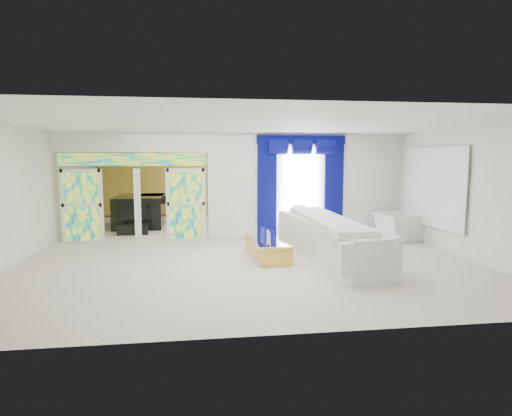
{
  "coord_description": "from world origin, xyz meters",
  "views": [
    {
      "loc": [
        -1.05,
        -11.19,
        2.29
      ],
      "look_at": [
        0.3,
        -1.2,
        1.1
      ],
      "focal_mm": 29.68,
      "sensor_mm": 36.0,
      "label": 1
    }
  ],
  "objects": [
    {
      "name": "floor",
      "position": [
        0.0,
        0.0,
        0.0
      ],
      "size": [
        12.0,
        12.0,
        0.0
      ],
      "primitive_type": "plane",
      "color": "#B7AF9E",
      "rests_on": "ground"
    },
    {
      "name": "dividing_wall",
      "position": [
        2.15,
        1.0,
        1.5
      ],
      "size": [
        5.7,
        0.18,
        3.0
      ],
      "primitive_type": "cube",
      "color": "white",
      "rests_on": "ground"
    },
    {
      "name": "dividing_header",
      "position": [
        -2.85,
        1.0,
        2.73
      ],
      "size": [
        4.3,
        0.18,
        0.55
      ],
      "primitive_type": "cube",
      "color": "white",
      "rests_on": "dividing_wall"
    },
    {
      "name": "stained_panel_left",
      "position": [
        -4.28,
        1.0,
        1.0
      ],
      "size": [
        0.95,
        0.04,
        2.0
      ],
      "primitive_type": "cube",
      "color": "#994C3F",
      "rests_on": "ground"
    },
    {
      "name": "stained_panel_right",
      "position": [
        -1.42,
        1.0,
        1.0
      ],
      "size": [
        0.95,
        0.04,
        2.0
      ],
      "primitive_type": "cube",
      "color": "#994C3F",
      "rests_on": "ground"
    },
    {
      "name": "stained_transom",
      "position": [
        -2.85,
        1.0,
        2.25
      ],
      "size": [
        4.0,
        0.05,
        0.35
      ],
      "primitive_type": "cube",
      "color": "#994C3F",
      "rests_on": "dividing_header"
    },
    {
      "name": "window_pane",
      "position": [
        1.9,
        0.9,
        1.45
      ],
      "size": [
        1.0,
        0.02,
        2.3
      ],
      "primitive_type": "cube",
      "color": "white",
      "rests_on": "dividing_wall"
    },
    {
      "name": "blue_drape_left",
      "position": [
        0.9,
        0.87,
        1.4
      ],
      "size": [
        0.55,
        0.1,
        2.8
      ],
      "primitive_type": "cube",
      "color": "#030446",
      "rests_on": "ground"
    },
    {
      "name": "blue_drape_right",
      "position": [
        2.9,
        0.87,
        1.4
      ],
      "size": [
        0.55,
        0.1,
        2.8
      ],
      "primitive_type": "cube",
      "color": "#030446",
      "rests_on": "ground"
    },
    {
      "name": "blue_pelmet",
      "position": [
        1.9,
        0.87,
        2.82
      ],
      "size": [
        2.6,
        0.12,
        0.25
      ],
      "primitive_type": "cube",
      "color": "#030446",
      "rests_on": "dividing_wall"
    },
    {
      "name": "wall_mirror",
      "position": [
        4.94,
        -1.0,
        1.55
      ],
      "size": [
        0.04,
        2.7,
        1.9
      ],
      "primitive_type": "cube",
      "color": "white",
      "rests_on": "ground"
    },
    {
      "name": "gold_curtains",
      "position": [
        0.0,
        5.9,
        1.5
      ],
      "size": [
        9.7,
        0.12,
        2.9
      ],
      "primitive_type": "cube",
      "color": "#B17F2A",
      "rests_on": "ground"
    },
    {
      "name": "white_sofa",
      "position": [
        1.85,
        -1.97,
        0.42
      ],
      "size": [
        1.45,
        4.51,
        0.84
      ],
      "primitive_type": "cube",
      "rotation": [
        0.0,
        0.0,
        0.12
      ],
      "color": "silver",
      "rests_on": "ground"
    },
    {
      "name": "coffee_table",
      "position": [
        0.5,
        -1.67,
        0.21
      ],
      "size": [
        0.83,
        1.92,
        0.41
      ],
      "primitive_type": "cube",
      "rotation": [
        0.0,
        0.0,
        0.12
      ],
      "color": "gold",
      "rests_on": "ground"
    },
    {
      "name": "console_table",
      "position": [
        2.08,
        0.56,
        0.19
      ],
      "size": [
        1.17,
        0.49,
        0.38
      ],
      "primitive_type": "cube",
      "rotation": [
        0.0,
        0.0,
        -0.12
      ],
      "color": "silver",
      "rests_on": "ground"
    },
    {
      "name": "table_lamp",
      "position": [
        1.78,
        0.56,
        0.67
      ],
      "size": [
        0.36,
        0.36,
        0.58
      ],
      "primitive_type": "cylinder",
      "color": "white",
      "rests_on": "console_table"
    },
    {
      "name": "armchair",
      "position": [
        4.47,
        -0.09,
        0.37
      ],
      "size": [
        1.1,
        1.23,
        0.75
      ],
      "primitive_type": "imported",
      "rotation": [
        0.0,
        0.0,
        1.65
      ],
      "color": "silver",
      "rests_on": "ground"
    },
    {
      "name": "grand_piano",
      "position": [
        -3.04,
        3.38,
        0.51
      ],
      "size": [
        1.57,
        2.05,
        1.03
      ],
      "primitive_type": "cube",
      "rotation": [
        0.0,
        0.0,
        0.01
      ],
      "color": "black",
      "rests_on": "ground"
    },
    {
      "name": "piano_bench",
      "position": [
        -3.04,
        1.78,
        0.15
      ],
      "size": [
        0.9,
        0.36,
        0.3
      ],
      "primitive_type": "cube",
      "rotation": [
        0.0,
        0.0,
        0.01
      ],
      "color": "black",
      "rests_on": "ground"
    },
    {
      "name": "tv_console",
      "position": [
        -4.4,
        2.45,
        0.38
      ],
      "size": [
        0.56,
        0.52,
        0.76
      ],
      "primitive_type": "cube",
      "rotation": [
        0.0,
        0.0,
        0.08
      ],
      "color": "tan",
      "rests_on": "ground"
    },
    {
      "name": "chandelier",
      "position": [
        -2.3,
        3.4,
        2.65
      ],
      "size": [
        0.6,
        0.6,
        0.6
      ],
      "primitive_type": "sphere",
      "color": "gold",
      "rests_on": "ceiling"
    },
    {
      "name": "decanters",
      "position": [
        0.51,
        -1.74,
        0.51
      ],
      "size": [
        0.19,
        1.1,
        0.24
      ],
      "color": "white",
      "rests_on": "coffee_table"
    }
  ]
}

